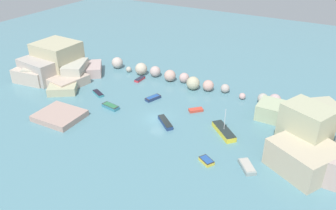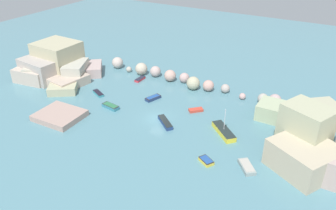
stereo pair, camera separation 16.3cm
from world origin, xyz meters
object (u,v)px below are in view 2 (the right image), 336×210
Objects in this scene: moored_boat_6 at (277,119)px; moored_boat_9 at (247,167)px; moored_boat_0 at (206,161)px; moored_boat_1 at (224,131)px; stone_dock at (60,115)px; moored_boat_2 at (153,98)px; moored_boat_7 at (98,93)px; moored_boat_8 at (140,79)px; moored_boat_5 at (111,106)px; moored_boat_4 at (165,122)px; moored_boat_3 at (196,110)px.

moored_boat_6 is 15.38m from moored_boat_9.
moored_boat_0 is 0.48× the size of moored_boat_1.
moored_boat_2 is at bearing 53.94° from stone_dock.
moored_boat_6 is (6.45, 8.69, -0.18)m from moored_boat_1.
moored_boat_8 is (3.37, 9.84, 0.01)m from moored_boat_7.
moored_boat_6 is (5.80, 16.98, -0.02)m from moored_boat_0.
moored_boat_0 is 0.71× the size of moored_boat_5.
moored_boat_3 is at bearing 108.13° from moored_boat_4.
moored_boat_4 reaches higher than moored_boat_6.
moored_boat_3 is 17.30m from moored_boat_9.
moored_boat_6 is (16.18, 10.90, -0.07)m from moored_boat_4.
moored_boat_8 is at bearing 172.25° from moored_boat_0.
moored_boat_0 is at bearing -103.79° from moored_boat_3.
stone_dock is 38.00m from moored_boat_6.
moored_boat_6 reaches higher than moored_boat_3.
moored_boat_6 is 0.78× the size of moored_boat_9.
stone_dock is 2.26× the size of moored_boat_2.
moored_boat_4 reaches higher than moored_boat_3.
stone_dock is 2.64× the size of moored_boat_8.
moored_boat_5 is (-21.34, -2.42, -0.10)m from moored_boat_1.
moored_boat_4 reaches higher than moored_boat_0.
moored_boat_9 reaches higher than moored_boat_3.
moored_boat_1 is at bearing 64.90° from moored_boat_8.
moored_boat_2 reaches higher than moored_boat_0.
moored_boat_9 is (22.52, -11.15, 0.02)m from moored_boat_2.
moored_boat_0 is 0.89× the size of moored_boat_8.
moored_boat_7 is at bearing -20.89° from moored_boat_5.
moored_boat_6 is 0.84× the size of moored_boat_7.
moored_boat_0 is at bearing 7.73° from moored_boat_7.
moored_boat_0 is 0.76× the size of moored_boat_2.
moored_boat_2 reaches higher than moored_boat_8.
moored_boat_6 is at bearing 119.03° from moored_boat_2.
moored_boat_4 reaches higher than moored_boat_5.
stone_dock is at bearing -9.53° from moored_boat_8.
moored_boat_1 reaches higher than moored_boat_9.
moored_boat_1 reaches higher than moored_boat_5.
moored_boat_0 reaches higher than moored_boat_6.
moored_boat_3 is at bearing 151.75° from moored_boat_0.
moored_boat_2 is at bearing 174.36° from moored_boat_4.
moored_boat_5 is (-21.99, 5.87, 0.06)m from moored_boat_0.
moored_boat_9 is at bearing 46.46° from moored_boat_0.
stone_dock is 10.58m from moored_boat_7.
moored_boat_5 is 6.54m from moored_boat_7.
moored_boat_5 is 1.01× the size of moored_boat_9.
moored_boat_1 is 17.00m from moored_boat_2.
moored_boat_4 reaches higher than moored_boat_2.
moored_boat_3 is 7.11m from moored_boat_4.
moored_boat_1 is 27.03m from moored_boat_7.
moored_boat_6 is at bearing 29.06° from stone_dock.
stone_dock is 27.45m from moored_boat_0.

